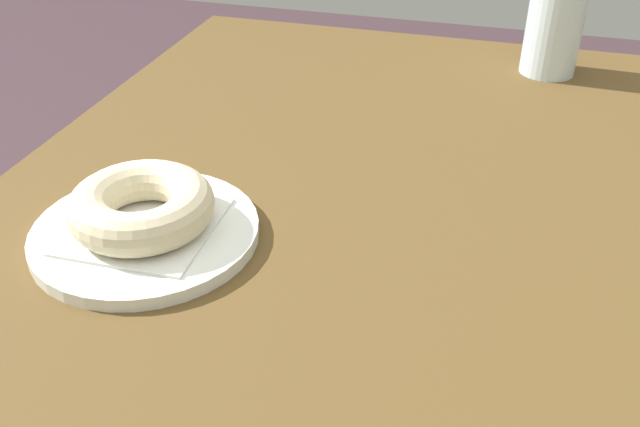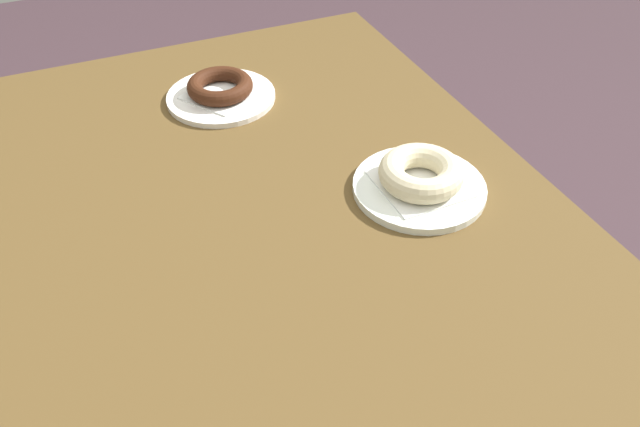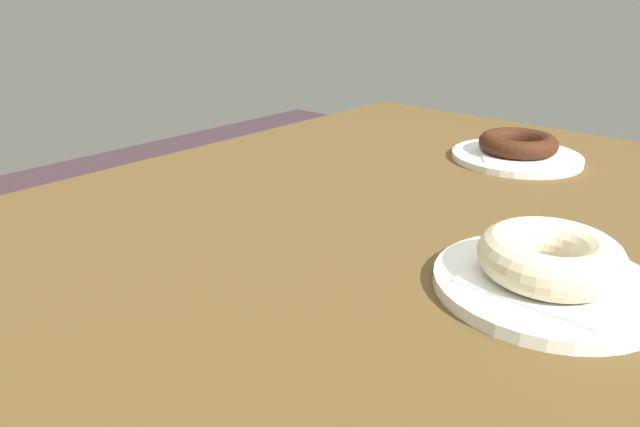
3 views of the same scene
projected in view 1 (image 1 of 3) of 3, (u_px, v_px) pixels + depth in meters
The scene contains 5 objects.
table at pixel (379, 365), 0.62m from camera, with size 1.23×0.83×0.75m.
plate_sugar_ring at pixel (146, 233), 0.62m from camera, with size 0.20×0.20×0.01m, color white.
napkin_sugar_ring at pixel (145, 225), 0.62m from camera, with size 0.12×0.12×0.00m, color white.
donut_sugar_ring at pixel (141, 206), 0.61m from camera, with size 0.13×0.13×0.04m, color beige.
water_glass at pixel (554, 27), 0.92m from camera, with size 0.07×0.07×0.12m, color silver.
Camera 1 is at (0.44, 0.07, 1.11)m, focal length 39.48 mm.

